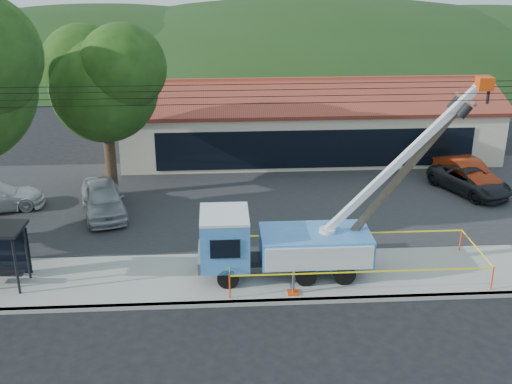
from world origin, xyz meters
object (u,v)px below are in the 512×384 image
at_px(leaning_pole, 405,170).
at_px(car_red, 465,188).
at_px(car_dark, 468,194).
at_px(utility_truck, 281,241).
at_px(car_silver, 105,216).

height_order(leaning_pole, car_red, leaning_pole).
xyz_separation_m(car_red, car_dark, (-0.13, -0.79, 0.00)).
bearing_deg(car_red, car_dark, -114.02).
bearing_deg(car_dark, utility_truck, -168.07).
distance_m(car_red, car_dark, 0.80).
bearing_deg(leaning_pole, car_dark, 53.07).
bearing_deg(car_silver, utility_truck, -54.20).
bearing_deg(leaning_pole, car_red, 55.03).
bearing_deg(car_silver, car_dark, -9.75).
height_order(car_silver, car_red, car_silver).
xyz_separation_m(utility_truck, car_red, (10.88, 8.96, -1.57)).
bearing_deg(car_red, car_silver, 173.21).
distance_m(leaning_pole, car_dark, 10.91).
bearing_deg(leaning_pole, car_silver, 153.52).
xyz_separation_m(car_silver, car_red, (18.79, 2.50, 0.00)).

